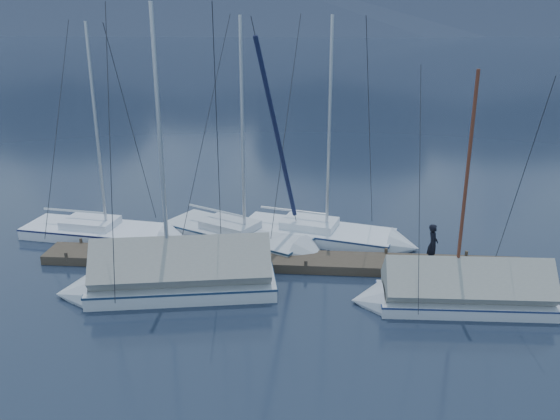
% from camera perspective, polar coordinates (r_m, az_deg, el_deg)
% --- Properties ---
extents(ground, '(1000.00, 1000.00, 0.00)m').
position_cam_1_polar(ground, '(20.64, -0.47, -7.60)').
color(ground, black).
rests_on(ground, ground).
extents(dock, '(18.00, 1.50, 0.54)m').
position_cam_1_polar(dock, '(22.39, 0.00, -5.06)').
color(dock, '#382D23').
rests_on(dock, ground).
extents(mooring_posts, '(15.12, 1.52, 0.35)m').
position_cam_1_polar(mooring_posts, '(22.34, -1.28, -4.45)').
color(mooring_posts, '#382D23').
rests_on(mooring_posts, ground).
extents(sailboat_open_left, '(7.46, 3.26, 9.59)m').
position_cam_1_polar(sailboat_open_left, '(25.76, -15.30, -2.31)').
color(sailboat_open_left, white).
rests_on(sailboat_open_left, ground).
extents(sailboat_open_mid, '(7.57, 5.30, 9.85)m').
position_cam_1_polar(sailboat_open_mid, '(24.24, -2.41, -2.98)').
color(sailboat_open_mid, silver).
rests_on(sailboat_open_mid, ground).
extents(sailboat_open_right, '(7.74, 3.94, 9.86)m').
position_cam_1_polar(sailboat_open_right, '(24.69, 5.65, -2.63)').
color(sailboat_open_right, silver).
rests_on(sailboat_open_right, ground).
extents(sailboat_covered_near, '(6.53, 2.79, 8.40)m').
position_cam_1_polar(sailboat_covered_near, '(20.15, 16.05, -7.79)').
color(sailboat_covered_near, silver).
rests_on(sailboat_covered_near, ground).
extents(sailboat_covered_far, '(7.65, 3.59, 10.34)m').
position_cam_1_polar(sailboat_covered_far, '(20.54, -11.00, -6.56)').
color(sailboat_covered_far, silver).
rests_on(sailboat_covered_far, ground).
extents(person, '(0.48, 0.62, 1.53)m').
position_cam_1_polar(person, '(22.13, 14.48, -3.21)').
color(person, black).
rests_on(person, dock).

